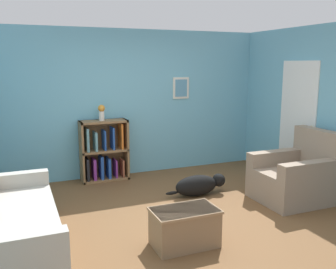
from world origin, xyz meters
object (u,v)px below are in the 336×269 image
(bookshelf, at_px, (103,152))
(dog, at_px, (199,185))
(recliner_chair, at_px, (297,177))
(couch, at_px, (10,226))
(vase, at_px, (102,112))
(coffee_table, at_px, (185,226))

(bookshelf, height_order, dog, bookshelf)
(recliner_chair, bearing_deg, couch, -178.34)
(recliner_chair, bearing_deg, vase, 139.96)
(vase, bearing_deg, bookshelf, 54.70)
(couch, distance_m, recliner_chair, 3.94)
(coffee_table, relative_size, dog, 0.74)
(dog, bearing_deg, recliner_chair, -29.41)
(couch, xyz_separation_m, vase, (1.50, 2.17, 0.90))
(couch, height_order, coffee_table, couch)
(coffee_table, bearing_deg, vase, 96.14)
(recliner_chair, distance_m, dog, 1.47)
(coffee_table, bearing_deg, dog, 57.41)
(dog, bearing_deg, vase, 131.33)
(bookshelf, height_order, coffee_table, bookshelf)
(couch, bearing_deg, recliner_chair, 1.66)
(dog, bearing_deg, coffee_table, -122.59)
(couch, xyz_separation_m, bookshelf, (1.51, 2.19, 0.19))
(bookshelf, height_order, recliner_chair, bookshelf)
(couch, height_order, dog, couch)
(couch, xyz_separation_m, recliner_chair, (3.94, 0.11, 0.05))
(dog, xyz_separation_m, vase, (-1.18, 1.34, 1.04))
(couch, distance_m, dog, 2.80)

